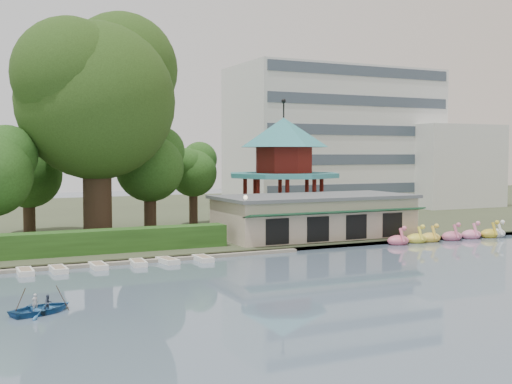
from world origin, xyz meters
TOP-DOWN VIEW (x-y plane):
  - ground_plane at (0.00, 0.00)m, footprint 220.00×220.00m
  - shore at (0.00, 52.00)m, footprint 220.00×70.00m
  - embankment at (0.00, 17.30)m, footprint 220.00×0.60m
  - dock at (-12.00, 17.20)m, footprint 34.00×1.60m
  - boathouse at (10.00, 21.97)m, footprint 18.60×9.39m
  - pavilion at (12.00, 32.00)m, footprint 12.40×12.40m
  - office_building at (32.67, 49.00)m, footprint 38.00×18.00m
  - hedge at (-15.00, 20.50)m, footprint 30.00×2.00m
  - lamp_post at (1.50, 19.00)m, footprint 0.36×0.36m
  - big_tree at (-8.81, 28.23)m, footprint 15.43×14.37m
  - small_trees at (-13.81, 30.96)m, footprint 39.12×16.79m
  - swan_boats at (21.85, 16.55)m, footprint 14.06×2.14m
  - moored_rowboats at (-15.32, 15.80)m, footprint 24.64×2.65m
  - rowboat_with_passengers at (-16.79, 4.12)m, footprint 5.46×4.77m

SIDE VIEW (x-z plane):
  - ground_plane at x=0.00m, z-range 0.00..0.00m
  - dock at x=-12.00m, z-range 0.00..0.24m
  - embankment at x=0.00m, z-range 0.00..0.30m
  - moored_rowboats at x=-15.32m, z-range 0.00..0.36m
  - shore at x=0.00m, z-range 0.00..0.40m
  - swan_boats at x=21.85m, z-range -0.56..1.35m
  - rowboat_with_passengers at x=-16.79m, z-range -0.53..1.48m
  - hedge at x=-15.00m, z-range 0.40..2.20m
  - boathouse at x=10.00m, z-range 0.42..4.32m
  - lamp_post at x=1.50m, z-range 1.20..5.48m
  - small_trees at x=-13.81m, z-range 1.27..11.83m
  - pavilion at x=12.00m, z-range 0.73..14.23m
  - office_building at x=32.67m, z-range -0.27..19.73m
  - big_tree at x=-8.81m, z-range 3.44..24.39m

